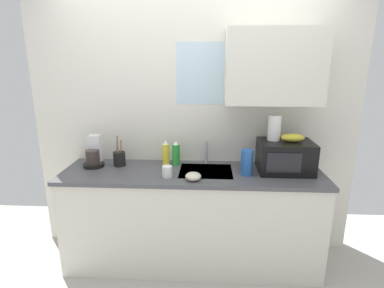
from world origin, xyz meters
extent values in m
cube|color=silver|center=(0.00, 0.35, 1.25)|extent=(3.05, 0.10, 2.50)
cube|color=silver|center=(0.67, 0.14, 1.79)|extent=(0.81, 0.32, 0.62)
cube|color=silver|center=(0.12, 0.31, 1.73)|extent=(0.56, 0.02, 0.55)
cube|color=silver|center=(0.00, 0.00, 0.43)|extent=(2.25, 0.60, 0.86)
cube|color=#4C4C51|center=(0.00, 0.00, 0.88)|extent=(2.28, 0.63, 0.03)
cube|color=#9EA0A5|center=(0.12, 0.02, 0.83)|extent=(0.46, 0.38, 0.14)
cylinder|color=#B2B5BA|center=(0.12, 0.24, 1.01)|extent=(0.03, 0.03, 0.22)
cube|color=black|center=(0.81, 0.05, 1.04)|extent=(0.46, 0.34, 0.27)
cube|color=black|center=(0.76, -0.12, 1.04)|extent=(0.28, 0.01, 0.17)
ellipsoid|color=gold|center=(0.86, 0.05, 1.20)|extent=(0.20, 0.11, 0.07)
cylinder|color=white|center=(0.71, 0.10, 1.28)|extent=(0.11, 0.11, 0.22)
cylinder|color=black|center=(-0.91, 0.08, 0.92)|extent=(0.19, 0.19, 0.03)
cylinder|color=#3F332D|center=(-0.91, 0.07, 1.00)|extent=(0.12, 0.12, 0.13)
cube|color=silver|center=(-0.91, 0.15, 1.05)|extent=(0.11, 0.09, 0.26)
cylinder|color=green|center=(-0.16, 0.18, 1.00)|extent=(0.07, 0.07, 0.19)
cone|color=white|center=(-0.16, 0.18, 1.11)|extent=(0.05, 0.05, 0.04)
cylinder|color=yellow|center=(-0.25, 0.16, 1.00)|extent=(0.06, 0.06, 0.20)
cone|color=white|center=(-0.25, 0.16, 1.12)|extent=(0.05, 0.05, 0.04)
cylinder|color=#2659A5|center=(0.47, -0.05, 1.01)|extent=(0.10, 0.10, 0.22)
cylinder|color=white|center=(-0.20, -0.14, 0.95)|extent=(0.08, 0.08, 0.09)
cylinder|color=black|center=(-0.68, 0.12, 0.97)|extent=(0.11, 0.11, 0.13)
cylinder|color=olive|center=(-0.69, 0.12, 1.06)|extent=(0.03, 0.02, 0.25)
cylinder|color=olive|center=(-0.66, 0.13, 1.04)|extent=(0.02, 0.02, 0.21)
cylinder|color=olive|center=(-0.68, 0.10, 1.04)|extent=(0.02, 0.02, 0.21)
ellipsoid|color=beige|center=(0.02, -0.20, 0.93)|extent=(0.13, 0.13, 0.06)
camera|label=1|loc=(0.14, -2.53, 1.85)|focal=28.74mm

